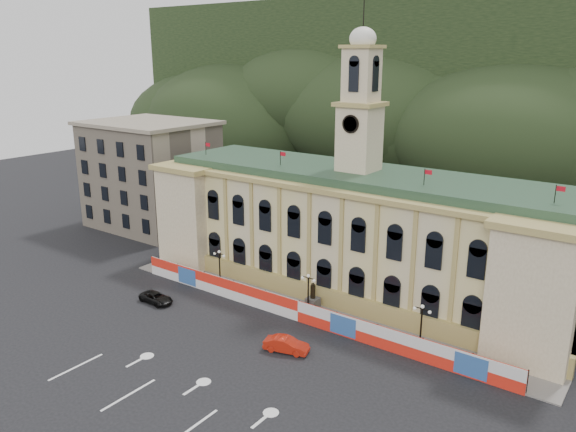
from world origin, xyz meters
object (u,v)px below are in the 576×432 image
Objects in this scene: red_sedan at (286,345)px; black_suv at (156,298)px; statue at (313,303)px; lamp_center at (308,291)px.

black_suv is at bearing 73.61° from red_sedan.
black_suv is (-17.09, -9.27, -0.54)m from statue.
lamp_center is 1.03× the size of red_sedan.
lamp_center is at bearing -63.43° from black_suv.
statue is 19.45m from black_suv.
statue is at bearing -60.78° from black_suv.
red_sedan is (2.97, -8.40, -2.30)m from lamp_center.
statue is 2.14m from lamp_center.
red_sedan is 1.07× the size of black_suv.
lamp_center reaches higher than statue.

